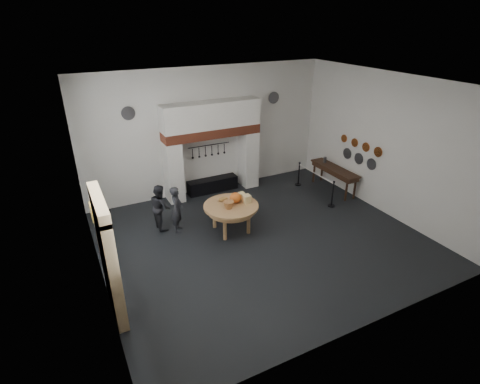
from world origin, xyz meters
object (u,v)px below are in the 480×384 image
work_table (231,206)px  visitor_near (177,209)px  side_table (335,169)px  barrier_post_far (299,174)px  visitor_far (160,207)px  iron_range (213,185)px  barrier_post_near (333,194)px

work_table → visitor_near: 1.63m
side_table → barrier_post_far: size_ratio=2.44×
visitor_near → visitor_far: size_ratio=1.02×
work_table → barrier_post_far: barrier_post_far is taller
visitor_far → barrier_post_far: 5.71m
work_table → iron_range: bearing=78.2°
visitor_near → barrier_post_near: 5.33m
iron_range → visitor_far: 3.05m
side_table → barrier_post_far: bearing=133.2°
work_table → visitor_near: visitor_near is taller
iron_range → barrier_post_near: size_ratio=2.11×
visitor_near → side_table: 6.16m
visitor_near → side_table: bearing=-61.0°
visitor_far → barrier_post_far: bearing=-86.6°
visitor_far → side_table: (6.56, -0.21, 0.15)m
side_table → visitor_far: bearing=178.1°
side_table → visitor_near: bearing=-178.3°
iron_range → barrier_post_near: (3.20, -3.00, 0.20)m
work_table → side_table: side_table is taller
barrier_post_far → work_table: bearing=-153.7°
barrier_post_near → barrier_post_far: 2.00m
iron_range → side_table: (4.10, -1.96, 0.62)m
visitor_near → visitor_far: 0.57m
barrier_post_far → iron_range: bearing=162.6°
side_table → barrier_post_near: 1.44m
visitor_far → side_table: 6.56m
work_table → side_table: 4.79m
work_table → visitor_far: visitor_far is taller
iron_range → visitor_near: size_ratio=1.29×
visitor_near → side_table: visitor_near is taller
visitor_near → barrier_post_far: visitor_near is taller
iron_range → work_table: 3.00m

